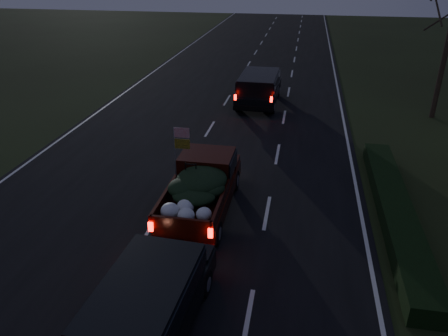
% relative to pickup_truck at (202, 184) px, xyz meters
% --- Properties ---
extents(ground, '(120.00, 120.00, 0.00)m').
position_rel_pickup_truck_xyz_m(ground, '(-1.38, -2.30, -0.99)').
color(ground, black).
rests_on(ground, ground).
extents(road_asphalt, '(14.00, 120.00, 0.02)m').
position_rel_pickup_truck_xyz_m(road_asphalt, '(-1.38, -2.30, -0.98)').
color(road_asphalt, black).
rests_on(road_asphalt, ground).
extents(hedge_row, '(1.00, 10.00, 0.60)m').
position_rel_pickup_truck_xyz_m(hedge_row, '(6.42, 0.70, -0.69)').
color(hedge_row, black).
rests_on(hedge_row, ground).
extents(pickup_truck, '(1.95, 5.06, 2.65)m').
position_rel_pickup_truck_xyz_m(pickup_truck, '(0.00, 0.00, 0.00)').
color(pickup_truck, '#340D07').
rests_on(pickup_truck, ground).
extents(lead_suv, '(2.24, 5.20, 1.49)m').
position_rel_pickup_truck_xyz_m(lead_suv, '(0.58, 12.29, 0.13)').
color(lead_suv, black).
rests_on(lead_suv, ground).
extents(rear_suv, '(2.20, 4.67, 1.32)m').
position_rel_pickup_truck_xyz_m(rear_suv, '(0.07, -5.63, 0.00)').
color(rear_suv, black).
rests_on(rear_suv, ground).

